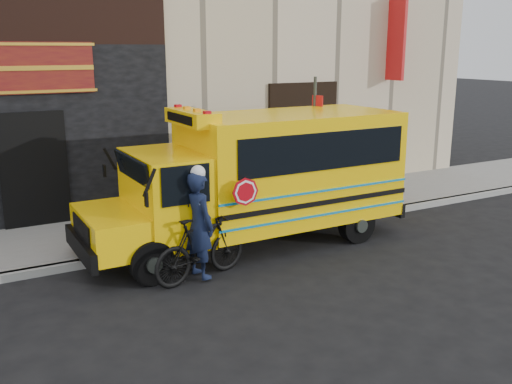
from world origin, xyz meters
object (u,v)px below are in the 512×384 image
object	(u,v)px
school_bus	(264,174)
sign_pole	(314,143)
bicycle	(201,248)
cyclist	(199,228)

from	to	relation	value
school_bus	sign_pole	world-z (taller)	sign_pole
school_bus	sign_pole	size ratio (longest dim) A/B	2.02
bicycle	sign_pole	bearing A→B (deg)	-74.31
school_bus	cyclist	world-z (taller)	school_bus
school_bus	cyclist	size ratio (longest dim) A/B	3.57
sign_pole	bicycle	world-z (taller)	sign_pole
school_bus	bicycle	bearing A→B (deg)	-148.60
sign_pole	bicycle	xyz separation A→B (m)	(-3.94, -2.23, -1.29)
bicycle	cyclist	size ratio (longest dim) A/B	1.02
sign_pole	cyclist	xyz separation A→B (m)	(-3.95, -2.20, -0.91)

